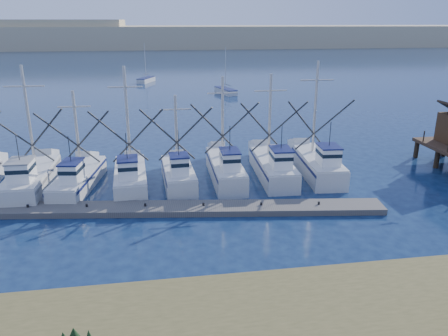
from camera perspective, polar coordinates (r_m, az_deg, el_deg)
The scene contains 6 objects.
ground at distance 25.84m, azimuth 5.47°, elevation -10.33°, with size 500.00×500.00×0.00m, color #0D1B3A.
floating_dock at distance 30.52m, azimuth -8.36°, elevation -5.28°, with size 30.90×2.06×0.41m, color #58534F.
dune_ridge at distance 232.04m, azimuth -7.78°, elevation 16.67°, with size 360.00×60.00×10.00m, color tan.
trawler_fleet at distance 35.05m, azimuth -8.18°, elevation -0.70°, with size 30.15×8.84×9.39m.
sailboat_near at distance 79.71m, azimuth 0.22°, elevation 10.02°, with size 3.33×6.52×8.10m.
sailboat_far at distance 96.65m, azimuth -10.14°, elevation 11.27°, with size 3.92×6.03×8.10m.
Camera 1 is at (-5.87, -21.84, 12.50)m, focal length 35.00 mm.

